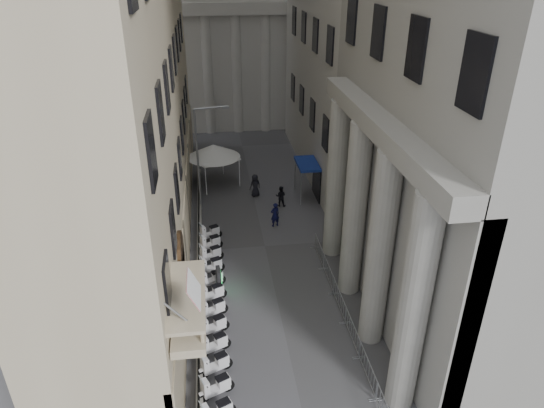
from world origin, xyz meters
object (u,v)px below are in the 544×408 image
(pedestrian_b, at_px, (281,196))
(security_tent, at_px, (223,153))
(pedestrian_a, at_px, (275,215))
(street_lamp, at_px, (201,151))
(info_kiosk, at_px, (219,281))

(pedestrian_b, bearing_deg, security_tent, -28.94)
(security_tent, height_order, pedestrian_a, security_tent)
(street_lamp, relative_size, info_kiosk, 4.74)
(pedestrian_a, relative_size, pedestrian_b, 1.10)
(street_lamp, bearing_deg, security_tent, 56.57)
(info_kiosk, relative_size, pedestrian_b, 1.00)
(info_kiosk, distance_m, pedestrian_b, 11.47)
(security_tent, height_order, info_kiosk, security_tent)
(street_lamp, relative_size, pedestrian_a, 4.32)
(info_kiosk, height_order, pedestrian_a, pedestrian_a)
(security_tent, height_order, pedestrian_b, security_tent)
(pedestrian_a, xyz_separation_m, pedestrian_b, (0.86, 3.04, -0.08))
(pedestrian_b, bearing_deg, info_kiosk, 80.65)
(info_kiosk, height_order, pedestrian_b, info_kiosk)
(security_tent, relative_size, pedestrian_b, 2.64)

